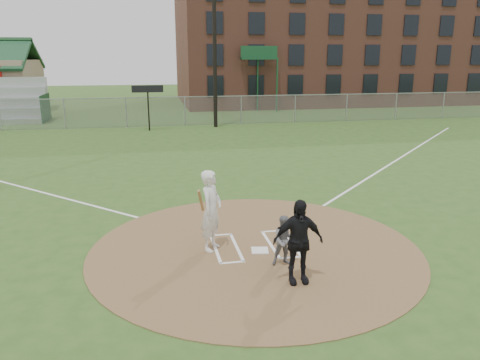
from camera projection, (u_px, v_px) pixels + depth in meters
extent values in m
plane|color=#2F501B|center=(255.00, 249.00, 11.98)|extent=(140.00, 140.00, 0.00)
cylinder|color=brown|center=(255.00, 248.00, 11.98)|extent=(8.40, 8.40, 0.02)
cube|color=white|center=(260.00, 250.00, 11.79)|extent=(0.49, 0.49, 0.03)
cube|color=white|center=(398.00, 159.00, 22.18)|extent=(17.04, 17.04, 0.01)
imported|color=slate|center=(285.00, 241.00, 10.89)|extent=(0.60, 0.48, 1.20)
imported|color=black|center=(298.00, 241.00, 9.97)|extent=(1.11, 0.48, 1.87)
cube|color=white|center=(215.00, 248.00, 11.93)|extent=(0.08, 1.80, 0.01)
cube|color=white|center=(237.00, 247.00, 12.03)|extent=(0.08, 1.80, 0.01)
cube|color=white|center=(221.00, 235.00, 12.84)|extent=(0.62, 0.08, 0.01)
cube|color=white|center=(232.00, 262.00, 11.13)|extent=(0.62, 0.08, 0.01)
cube|color=white|center=(291.00, 243.00, 12.30)|extent=(0.08, 1.80, 0.01)
cube|color=white|center=(270.00, 244.00, 12.20)|extent=(0.08, 1.80, 0.01)
cube|color=white|center=(272.00, 231.00, 13.10)|extent=(0.62, 0.08, 0.01)
cube|color=white|center=(291.00, 258.00, 11.40)|extent=(0.62, 0.08, 0.01)
imported|color=white|center=(211.00, 210.00, 11.67)|extent=(0.81, 0.90, 2.06)
cylinder|color=olive|center=(201.00, 201.00, 11.13)|extent=(0.23, 0.60, 0.70)
cube|color=slate|center=(185.00, 111.00, 32.58)|extent=(56.00, 0.03, 2.00)
cube|color=gray|center=(185.00, 97.00, 32.32)|extent=(56.00, 0.06, 0.06)
cube|color=gray|center=(185.00, 111.00, 32.58)|extent=(56.08, 0.08, 2.00)
cube|color=#194728|center=(46.00, 108.00, 34.71)|extent=(0.08, 3.20, 2.00)
cube|color=brown|center=(324.00, 28.00, 49.02)|extent=(30.00, 16.00, 15.00)
cube|color=black|center=(356.00, 25.00, 41.39)|extent=(26.60, 0.10, 12.20)
cube|color=#194728|center=(259.00, 59.00, 39.93)|extent=(3.20, 1.00, 0.15)
cube|color=#194728|center=(257.00, 85.00, 40.98)|extent=(0.12, 0.12, 4.50)
cube|color=#194728|center=(277.00, 85.00, 40.36)|extent=(0.12, 0.12, 4.50)
cube|color=#194728|center=(259.00, 52.00, 39.78)|extent=(3.20, 0.08, 1.00)
cylinder|color=black|center=(214.00, 36.00, 30.70)|extent=(0.26, 0.26, 12.00)
cylinder|color=black|center=(149.00, 111.00, 30.33)|extent=(0.10, 0.10, 2.60)
cube|color=black|center=(147.00, 89.00, 29.97)|extent=(2.00, 0.10, 0.45)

